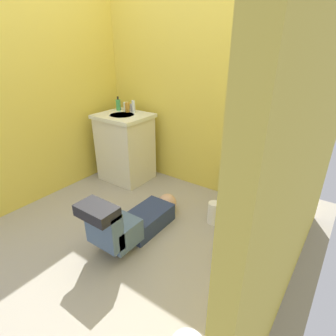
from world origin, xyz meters
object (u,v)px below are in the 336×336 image
at_px(soap_dispenser, 118,105).
at_px(paper_towel_roll, 213,213).
at_px(toilet_paper_roll, 252,273).
at_px(toiletry_bag, 282,140).
at_px(vanity_cabinet, 125,147).
at_px(tissue_box, 265,138).
at_px(toilet, 260,185).
at_px(bottle_white, 126,106).
at_px(bottle_amber, 127,107).
at_px(bottle_clear, 133,107).
at_px(faucet, 131,108).
at_px(person_plumber, 133,221).

relative_size(soap_dispenser, paper_towel_roll, 0.75).
bearing_deg(toilet_paper_roll, toiletry_bag, 99.53).
relative_size(vanity_cabinet, soap_dispenser, 4.94).
xyz_separation_m(tissue_box, soap_dispenser, (-1.78, -0.06, 0.09)).
relative_size(toilet, bottle_white, 7.25).
height_order(vanity_cabinet, bottle_amber, bottle_amber).
height_order(bottle_clear, paper_towel_roll, bottle_clear).
distance_m(toilet, bottle_clear, 1.68).
height_order(faucet, person_plumber, faucet).
bearing_deg(person_plumber, toiletry_bag, 48.97).
bearing_deg(bottle_amber, toilet, -0.60).
distance_m(faucet, toilet_paper_roll, 2.21).
bearing_deg(toilet_paper_roll, vanity_cabinet, 160.33).
height_order(toiletry_bag, bottle_amber, bottle_amber).
xyz_separation_m(soap_dispenser, paper_towel_roll, (1.52, -0.35, -0.78)).
height_order(toilet, paper_towel_roll, toilet).
bearing_deg(paper_towel_roll, bottle_clear, 164.26).
bearing_deg(bottle_white, person_plumber, -46.05).
bearing_deg(bottle_white, toilet, -2.00).
height_order(bottle_white, paper_towel_roll, bottle_white).
distance_m(toilet, bottle_amber, 1.74).
xyz_separation_m(tissue_box, toiletry_bag, (0.15, 0.00, 0.01)).
bearing_deg(paper_towel_roll, person_plumber, -128.33).
bearing_deg(vanity_cabinet, faucet, 90.00).
xyz_separation_m(person_plumber, paper_towel_roll, (0.48, 0.61, -0.07)).
bearing_deg(toilet_paper_roll, tissue_box, 108.92).
height_order(toiletry_bag, bottle_white, bottle_white).
relative_size(toilet, faucet, 7.50).
relative_size(tissue_box, toiletry_bag, 1.77).
xyz_separation_m(bottle_white, bottle_clear, (0.14, -0.02, 0.02)).
xyz_separation_m(soap_dispenser, bottle_white, (0.09, 0.03, -0.02)).
relative_size(bottle_white, toilet_paper_roll, 0.94).
bearing_deg(toiletry_bag, paper_towel_roll, -134.65).
bearing_deg(bottle_amber, faucet, 40.52).
distance_m(bottle_amber, bottle_clear, 0.08).
relative_size(vanity_cabinet, toilet_paper_roll, 7.45).
height_order(person_plumber, toiletry_bag, toiletry_bag).
height_order(person_plumber, tissue_box, tissue_box).
xyz_separation_m(faucet, person_plumber, (0.85, -0.97, -0.69)).
bearing_deg(vanity_cabinet, toilet_paper_roll, -19.67).
xyz_separation_m(faucet, toilet_paper_roll, (1.88, -0.81, -0.82)).
height_order(vanity_cabinet, faucet, faucet).
xyz_separation_m(faucet, toiletry_bag, (1.74, 0.04, -0.06)).
bearing_deg(soap_dispenser, person_plumber, -42.37).
bearing_deg(bottle_amber, paper_towel_roll, -13.85).
bearing_deg(vanity_cabinet, toiletry_bag, 6.07).
distance_m(faucet, bottle_amber, 0.04).
bearing_deg(vanity_cabinet, bottle_amber, 106.70).
bearing_deg(bottle_clear, paper_towel_roll, -15.74).
bearing_deg(tissue_box, faucet, -178.40).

